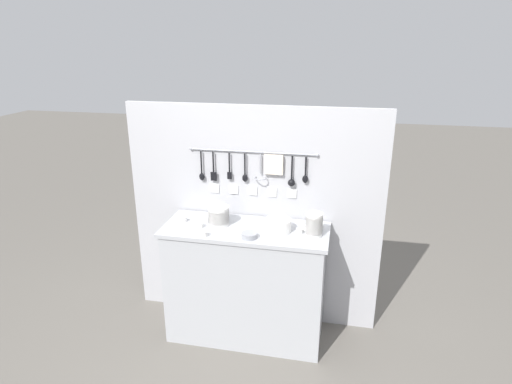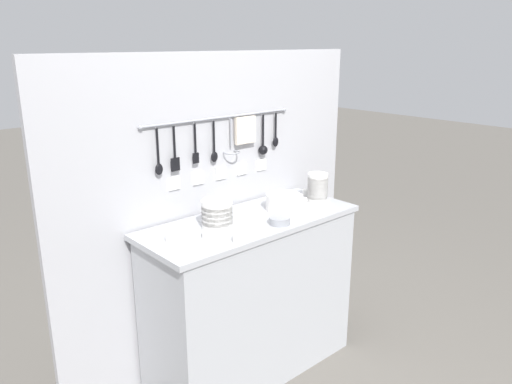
# 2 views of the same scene
# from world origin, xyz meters

# --- Properties ---
(ground_plane) EXTENTS (20.00, 20.00, 0.00)m
(ground_plane) POSITION_xyz_m (0.00, 0.00, 0.00)
(ground_plane) COLOR #666059
(counter) EXTENTS (1.25, 0.50, 0.94)m
(counter) POSITION_xyz_m (0.00, 0.00, 0.47)
(counter) COLOR #ADAFB5
(counter) RESTS_ON ground
(back_wall) EXTENTS (2.05, 0.11, 1.82)m
(back_wall) POSITION_xyz_m (0.00, 0.28, 0.91)
(back_wall) COLOR #B2B2B7
(back_wall) RESTS_ON ground
(bowl_stack_tall_left) EXTENTS (0.16, 0.16, 0.15)m
(bowl_stack_tall_left) POSITION_xyz_m (-0.21, 0.02, 1.02)
(bowl_stack_tall_left) COLOR white
(bowl_stack_tall_left) RESTS_ON counter
(bowl_stack_short_front) EXTENTS (0.12, 0.12, 0.17)m
(bowl_stack_short_front) POSITION_xyz_m (0.51, -0.03, 1.03)
(bowl_stack_short_front) COLOR white
(bowl_stack_short_front) RESTS_ON counter
(plate_stack) EXTENTS (0.20, 0.20, 0.09)m
(plate_stack) POSITION_xyz_m (0.25, -0.00, 0.99)
(plate_stack) COLOR white
(plate_stack) RESTS_ON counter
(steel_mixing_bowl) EXTENTS (0.11, 0.11, 0.04)m
(steel_mixing_bowl) POSITION_xyz_m (0.06, -0.16, 0.96)
(steel_mixing_bowl) COLOR #93969E
(steel_mixing_bowl) RESTS_ON counter
(cup_by_caddy) EXTENTS (0.05, 0.05, 0.04)m
(cup_by_caddy) POSITION_xyz_m (-0.26, -0.20, 0.96)
(cup_by_caddy) COLOR white
(cup_by_caddy) RESTS_ON counter
(cup_edge_far) EXTENTS (0.05, 0.05, 0.04)m
(cup_edge_far) POSITION_xyz_m (0.55, 0.10, 0.96)
(cup_edge_far) COLOR white
(cup_edge_far) RESTS_ON counter
(cup_centre) EXTENTS (0.05, 0.05, 0.04)m
(cup_centre) POSITION_xyz_m (-0.34, -0.06, 0.96)
(cup_centre) COLOR white
(cup_centre) RESTS_ON counter
(cup_front_right) EXTENTS (0.05, 0.05, 0.04)m
(cup_front_right) POSITION_xyz_m (0.41, -0.01, 0.96)
(cup_front_right) COLOR white
(cup_front_right) RESTS_ON counter
(cup_back_right) EXTENTS (0.05, 0.05, 0.04)m
(cup_back_right) POSITION_xyz_m (0.44, 0.06, 0.96)
(cup_back_right) COLOR white
(cup_back_right) RESTS_ON counter
(cup_beside_plates) EXTENTS (0.05, 0.05, 0.04)m
(cup_beside_plates) POSITION_xyz_m (-0.50, 0.02, 0.96)
(cup_beside_plates) COLOR white
(cup_beside_plates) RESTS_ON counter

